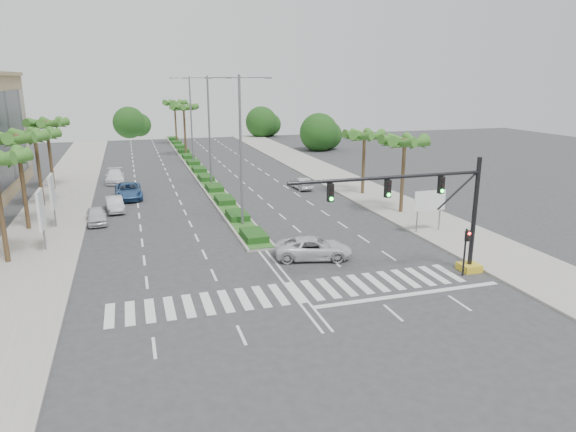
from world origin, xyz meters
The scene contains 26 objects.
ground centered at (0.00, 0.00, 0.00)m, with size 160.00×160.00×0.00m, color #333335.
footpath_right centered at (15.20, 20.00, 0.07)m, with size 6.00×120.00×0.15m, color gray.
footpath_left centered at (-15.20, 20.00, 0.07)m, with size 6.00×120.00×0.15m, color gray.
median centered at (0.00, 45.00, 0.10)m, with size 2.20×75.00×0.20m, color gray.
median_grass centered at (0.00, 45.00, 0.22)m, with size 1.80×75.00×0.04m, color #295E20.
signal_gantry centered at (9.27, 0.00, 3.46)m, with size 12.60×1.20×7.20m.
pedestrian_signal centered at (10.60, -0.68, 2.04)m, with size 0.28×0.36×3.00m.
direction_sign centered at (13.50, 7.99, 2.45)m, with size 2.70×0.11×3.40m.
billboard_near centered at (-14.50, 12.00, 2.96)m, with size 0.18×2.10×4.35m.
billboard_far centered at (-14.50, 18.00, 2.96)m, with size 0.18×2.10×4.35m.
palm_left_mid centered at (-16.50, 18.00, 7.08)m, with size 4.57×4.68×7.95m.
palm_left_far centered at (-16.50, 26.00, 6.50)m, with size 4.57×4.68×7.35m.
palm_left_end centered at (-16.50, 34.00, 6.88)m, with size 4.57×4.68×7.75m.
palm_right_near centered at (14.50, 14.00, 6.20)m, with size 4.57×4.68×7.05m.
palm_right_far centered at (14.50, 22.00, 5.91)m, with size 4.57×4.68×6.75m.
palm_median_a centered at (0.00, 55.00, 7.17)m, with size 4.57×4.68×8.05m.
palm_median_b centered at (0.00, 70.00, 7.17)m, with size 4.57×4.68×8.05m.
streetlight_near centered at (0.00, 14.00, 6.81)m, with size 5.10×0.25×12.00m.
streetlight_mid centered at (0.00, 30.00, 6.81)m, with size 5.10×0.25×12.00m.
streetlight_far centered at (0.00, 46.00, 6.81)m, with size 5.10×0.25×12.00m.
car_parked_a centered at (-11.43, 18.50, 0.67)m, with size 1.58×3.92×1.33m, color silver.
car_parked_b centered at (-10.05, 22.35, 0.67)m, with size 1.43×4.10×1.35m, color silver.
car_parked_c centered at (-8.78, 27.34, 0.77)m, with size 2.57×5.57×1.55m, color #2C5287.
car_parked_d centered at (-10.22, 36.37, 0.73)m, with size 2.03×5.00×1.45m, color white.
car_crossing centered at (2.90, 5.06, 0.72)m, with size 2.39×5.18×1.44m, color silver.
car_right centered at (9.31, 26.55, 0.63)m, with size 1.34×3.85×1.27m, color #B9BABF.
Camera 1 is at (-8.39, -25.57, 11.72)m, focal length 32.00 mm.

